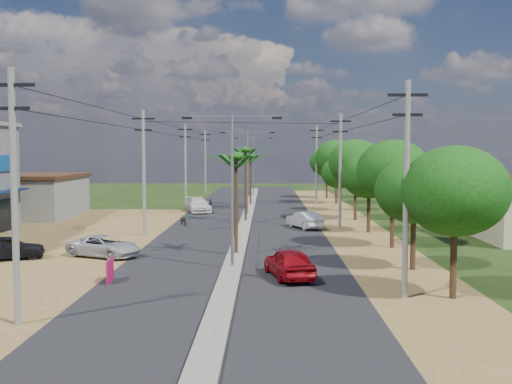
# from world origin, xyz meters

# --- Properties ---
(ground) EXTENTS (160.00, 160.00, 0.00)m
(ground) POSITION_xyz_m (0.00, 0.00, 0.00)
(ground) COLOR black
(ground) RESTS_ON ground
(road) EXTENTS (12.00, 110.00, 0.04)m
(road) POSITION_xyz_m (0.00, 15.00, 0.02)
(road) COLOR black
(road) RESTS_ON ground
(median) EXTENTS (1.00, 90.00, 0.18)m
(median) POSITION_xyz_m (0.00, 18.00, 0.09)
(median) COLOR #605E56
(median) RESTS_ON ground
(dirt_lot_west) EXTENTS (18.00, 46.00, 0.04)m
(dirt_lot_west) POSITION_xyz_m (-15.00, 8.00, 0.02)
(dirt_lot_west) COLOR brown
(dirt_lot_west) RESTS_ON ground
(dirt_shoulder_east) EXTENTS (5.00, 90.00, 0.03)m
(dirt_shoulder_east) POSITION_xyz_m (8.50, 15.00, 0.01)
(dirt_shoulder_east) COLOR brown
(dirt_shoulder_east) RESTS_ON ground
(low_shed) EXTENTS (10.40, 10.40, 3.95)m
(low_shed) POSITION_xyz_m (-21.00, 24.00, 1.97)
(low_shed) COLOR #605E56
(low_shed) RESTS_ON ground
(house_east_far) EXTENTS (7.60, 7.50, 4.60)m
(house_east_far) POSITION_xyz_m (21.00, 28.00, 2.39)
(house_east_far) COLOR #958C65
(house_east_far) RESTS_ON ground
(tree_east_a) EXTENTS (4.40, 4.40, 6.37)m
(tree_east_a) POSITION_xyz_m (9.50, -6.00, 4.49)
(tree_east_a) COLOR black
(tree_east_a) RESTS_ON ground
(tree_east_b) EXTENTS (4.00, 4.00, 5.83)m
(tree_east_b) POSITION_xyz_m (9.30, 0.00, 4.11)
(tree_east_b) COLOR black
(tree_east_b) RESTS_ON ground
(tree_east_c) EXTENTS (4.60, 4.60, 6.83)m
(tree_east_c) POSITION_xyz_m (9.70, 7.00, 4.86)
(tree_east_c) COLOR black
(tree_east_c) RESTS_ON ground
(tree_east_d) EXTENTS (4.20, 4.20, 6.13)m
(tree_east_d) POSITION_xyz_m (9.40, 14.00, 4.34)
(tree_east_d) COLOR black
(tree_east_d) RESTS_ON ground
(tree_east_e) EXTENTS (4.80, 4.80, 7.14)m
(tree_east_e) POSITION_xyz_m (9.60, 22.00, 5.09)
(tree_east_e) COLOR black
(tree_east_e) RESTS_ON ground
(tree_east_f) EXTENTS (3.80, 3.80, 5.52)m
(tree_east_f) POSITION_xyz_m (9.20, 30.00, 3.89)
(tree_east_f) COLOR black
(tree_east_f) RESTS_ON ground
(tree_east_g) EXTENTS (5.00, 5.00, 7.38)m
(tree_east_g) POSITION_xyz_m (9.80, 38.00, 5.24)
(tree_east_g) COLOR black
(tree_east_g) RESTS_ON ground
(tree_east_h) EXTENTS (4.40, 4.40, 6.52)m
(tree_east_h) POSITION_xyz_m (9.50, 46.00, 4.64)
(tree_east_h) COLOR black
(tree_east_h) RESTS_ON ground
(palm_median_near) EXTENTS (2.00, 2.00, 6.15)m
(palm_median_near) POSITION_xyz_m (0.00, 4.00, 5.54)
(palm_median_near) COLOR black
(palm_median_near) RESTS_ON ground
(palm_median_mid) EXTENTS (2.00, 2.00, 6.55)m
(palm_median_mid) POSITION_xyz_m (0.00, 20.00, 5.90)
(palm_median_mid) COLOR black
(palm_median_mid) RESTS_ON ground
(palm_median_far) EXTENTS (2.00, 2.00, 5.85)m
(palm_median_far) POSITION_xyz_m (0.00, 36.00, 5.26)
(palm_median_far) COLOR black
(palm_median_far) RESTS_ON ground
(streetlight_near) EXTENTS (5.10, 0.18, 8.00)m
(streetlight_near) POSITION_xyz_m (0.00, 0.00, 4.79)
(streetlight_near) COLOR gray
(streetlight_near) RESTS_ON ground
(streetlight_mid) EXTENTS (5.10, 0.18, 8.00)m
(streetlight_mid) POSITION_xyz_m (0.00, 25.00, 4.79)
(streetlight_mid) COLOR gray
(streetlight_mid) RESTS_ON ground
(streetlight_far) EXTENTS (5.10, 0.18, 8.00)m
(streetlight_far) POSITION_xyz_m (0.00, 50.00, 4.79)
(streetlight_far) COLOR gray
(streetlight_far) RESTS_ON ground
(utility_pole_w_a) EXTENTS (1.60, 0.24, 9.00)m
(utility_pole_w_a) POSITION_xyz_m (-7.00, -10.00, 4.76)
(utility_pole_w_a) COLOR #605E56
(utility_pole_w_a) RESTS_ON ground
(utility_pole_w_b) EXTENTS (1.60, 0.24, 9.00)m
(utility_pole_w_b) POSITION_xyz_m (-7.00, 12.00, 4.76)
(utility_pole_w_b) COLOR #605E56
(utility_pole_w_b) RESTS_ON ground
(utility_pole_w_c) EXTENTS (1.60, 0.24, 9.00)m
(utility_pole_w_c) POSITION_xyz_m (-7.00, 34.00, 4.76)
(utility_pole_w_c) COLOR #605E56
(utility_pole_w_c) RESTS_ON ground
(utility_pole_w_d) EXTENTS (1.60, 0.24, 9.00)m
(utility_pole_w_d) POSITION_xyz_m (-7.00, 55.00, 4.76)
(utility_pole_w_d) COLOR #605E56
(utility_pole_w_d) RESTS_ON ground
(utility_pole_e_a) EXTENTS (1.60, 0.24, 9.00)m
(utility_pole_e_a) POSITION_xyz_m (7.50, -6.00, 4.76)
(utility_pole_e_a) COLOR #605E56
(utility_pole_e_a) RESTS_ON ground
(utility_pole_e_b) EXTENTS (1.60, 0.24, 9.00)m
(utility_pole_e_b) POSITION_xyz_m (7.50, 16.00, 4.76)
(utility_pole_e_b) COLOR #605E56
(utility_pole_e_b) RESTS_ON ground
(utility_pole_e_c) EXTENTS (1.60, 0.24, 9.00)m
(utility_pole_e_c) POSITION_xyz_m (7.50, 38.00, 4.76)
(utility_pole_e_c) COLOR #605E56
(utility_pole_e_c) RESTS_ON ground
(car_red_near) EXTENTS (2.67, 4.55, 1.45)m
(car_red_near) POSITION_xyz_m (2.87, -2.11, 0.73)
(car_red_near) COLOR maroon
(car_red_near) RESTS_ON ground
(car_silver_mid) EXTENTS (2.89, 4.26, 1.33)m
(car_silver_mid) POSITION_xyz_m (4.79, 16.14, 0.66)
(car_silver_mid) COLOR #ACAEB5
(car_silver_mid) RESTS_ON ground
(car_white_far) EXTENTS (3.31, 5.21, 1.41)m
(car_white_far) POSITION_xyz_m (-5.00, 28.29, 0.70)
(car_white_far) COLOR silver
(car_white_far) RESTS_ON ground
(car_parked_silver) EXTENTS (4.83, 3.66, 1.22)m
(car_parked_silver) POSITION_xyz_m (-7.58, 3.37, 0.61)
(car_parked_silver) COLOR #ACAEB5
(car_parked_silver) RESTS_ON ground
(car_parked_dark) EXTENTS (4.32, 3.01, 1.37)m
(car_parked_dark) POSITION_xyz_m (-12.78, 2.42, 0.68)
(car_parked_dark) COLOR black
(car_parked_dark) RESTS_ON ground
(moto_rider_east) EXTENTS (1.10, 1.74, 0.86)m
(moto_rider_east) POSITION_xyz_m (2.49, 0.98, 0.43)
(moto_rider_east) COLOR black
(moto_rider_east) RESTS_ON ground
(moto_rider_west_a) EXTENTS (1.20, 1.77, 0.88)m
(moto_rider_west_a) POSITION_xyz_m (-5.00, 17.88, 0.44)
(moto_rider_west_a) COLOR black
(moto_rider_west_a) RESTS_ON ground
(moto_rider_west_b) EXTENTS (0.68, 1.94, 1.15)m
(moto_rider_west_b) POSITION_xyz_m (-4.05, 31.07, 0.57)
(moto_rider_west_b) COLOR black
(moto_rider_west_b) RESTS_ON ground
(roadside_sign) EXTENTS (0.17, 1.34, 1.12)m
(roadside_sign) POSITION_xyz_m (-5.50, -3.24, 0.56)
(roadside_sign) COLOR maroon
(roadside_sign) RESTS_ON ground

